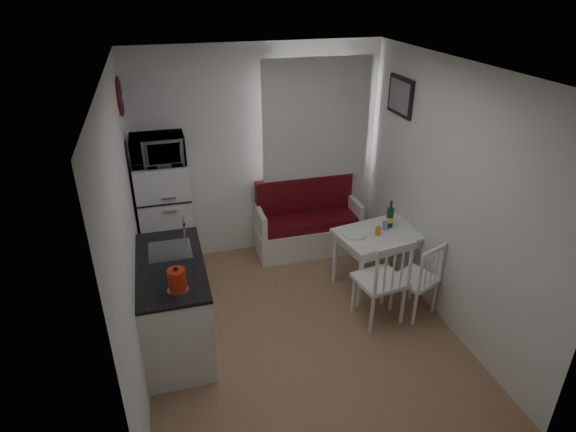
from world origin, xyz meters
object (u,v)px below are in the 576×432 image
Objects in this scene: bench at (308,228)px; fridge at (167,221)px; kitchen_counter at (175,303)px; wine_bottle at (390,214)px; chair_right at (421,274)px; kettle at (177,280)px; dining_table at (379,238)px; chair_left at (385,275)px; microwave at (158,150)px.

fridge reaches higher than bench.
kitchen_counter is 4.15× the size of wine_bottle.
kettle is at bearing 161.55° from chair_right.
bench is 1.31× the size of dining_table.
bench is 1.70m from chair_left.
wine_bottle reaches higher than chair_left.
dining_table is 2.43m from kettle.
dining_table is (0.53, -0.98, 0.30)m from bench.
kettle is (-1.71, -1.83, 0.70)m from bench.
dining_table is (2.29, 0.38, 0.16)m from kitchen_counter.
kitchen_counter is at bearing -169.02° from wine_bottle.
microwave is (-2.43, 1.48, 1.06)m from chair_right.
microwave reaches higher than wine_bottle.
microwave reaches higher than kettle.
chair_left is at bearing -37.30° from fridge.
kitchen_counter is 0.74m from kettle.
chair_left is 2.21× the size of kettle.
bench is at bearing 46.81° from kettle.
chair_right is 1.64× the size of wine_bottle.
fridge reaches higher than wine_bottle.
bench is 1.24m from wine_bottle.
kitchen_counter is 2.53× the size of chair_right.
wine_bottle is (2.43, -0.77, 0.13)m from fridge.
kettle is at bearing -83.99° from kitchen_counter.
fridge reaches higher than dining_table.
chair_right is 2.88m from fridge.
dining_table is at bearing -19.83° from microwave.
kettle is 2.59m from wine_bottle.
kitchen_counter reaches higher than chair_left.
chair_left is (-0.25, -0.67, -0.01)m from dining_table.
dining_table is 1.95× the size of chair_right.
kitchen_counter is 1.27m from fridge.
bench reaches higher than chair_right.
microwave is at bearing 134.84° from chair_left.
chair_right is (0.41, 0.01, -0.07)m from chair_left.
fridge is (-2.02, 1.54, 0.11)m from chair_left.
chair_right is at bearing -32.15° from fridge.
kettle is at bearing -158.49° from wine_bottle.
kitchen_counter is at bearing -142.46° from bench.
kitchen_counter is 2.51× the size of chair_left.
bench is 1.15m from dining_table.
kitchen_counter is 1.65m from microwave.
kitchen_counter is 0.92× the size of fridge.
microwave reaches higher than chair_right.
wine_bottle is at bearing -16.48° from microwave.
microwave is at bearing 150.16° from dining_table.
chair_right is at bearing -86.45° from dining_table.
wine_bottle is at bearing 22.17° from dining_table.
microwave is (-1.74, -0.16, 1.28)m from bench.
fridge is 2.55m from wine_bottle.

